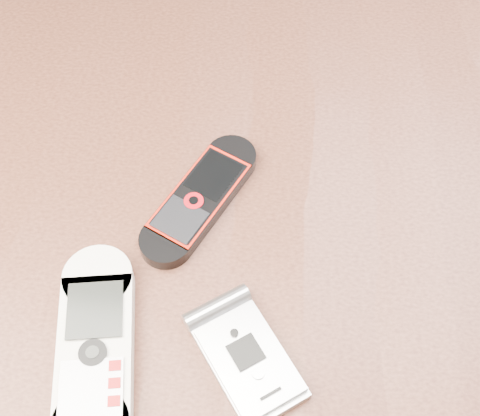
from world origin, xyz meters
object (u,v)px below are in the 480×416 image
Objects in this scene: table at (235,276)px; nokia_white at (95,349)px; nokia_black_red at (200,198)px; motorola_razr at (248,359)px.

nokia_white is at bearing -127.00° from table.
motorola_razr is at bearing -42.82° from nokia_black_red.
nokia_black_red reaches higher than table.
table is at bearing 65.04° from motorola_razr.
nokia_white reaches higher than table.
table is 12.51× the size of motorola_razr.
table is 8.97× the size of nokia_black_red.
table is 0.19m from nokia_white.
nokia_black_red is 1.39× the size of motorola_razr.
nokia_white is 1.17× the size of nokia_black_red.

